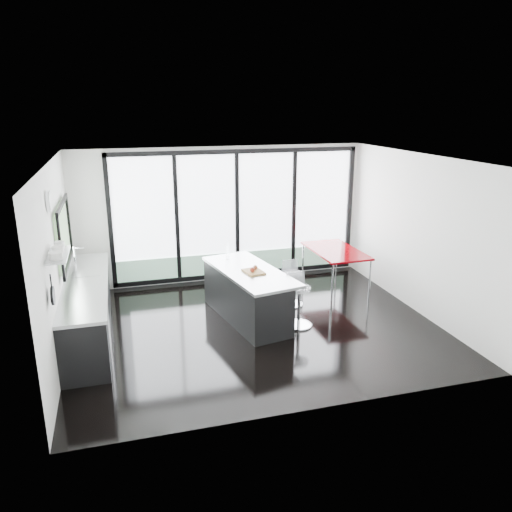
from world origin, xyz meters
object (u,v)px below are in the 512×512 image
object	(u,v)px
bar_stool_near	(299,307)
red_table	(335,269)
island	(246,294)
bar_stool_far	(292,289)

from	to	relation	value
bar_stool_near	red_table	size ratio (longest dim) A/B	0.46
island	bar_stool_far	distance (m)	1.04
island	bar_stool_far	world-z (taller)	island
red_table	bar_stool_far	bearing A→B (deg)	-152.70
bar_stool_near	bar_stool_far	size ratio (longest dim) A/B	1.08
bar_stool_near	red_table	xyz separation A→B (m)	(1.32, 1.47, 0.06)
bar_stool_far	island	bearing A→B (deg)	-161.83
bar_stool_near	bar_stool_far	distance (m)	0.92
bar_stool_far	red_table	size ratio (longest dim) A/B	0.42
bar_stool_far	red_table	xyz separation A→B (m)	(1.11, 0.57, 0.09)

